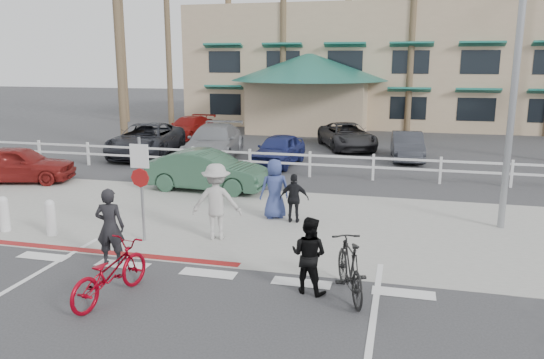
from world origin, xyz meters
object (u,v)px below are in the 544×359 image
(sign_post, at_px, (141,184))
(bike_red, at_px, (110,272))
(car_white_sedan, at_px, (207,171))
(bike_black, at_px, (350,268))
(car_red_compact, at_px, (18,164))

(sign_post, xyz_separation_m, bike_red, (0.96, -3.18, -0.92))
(bike_red, xyz_separation_m, car_white_sedan, (-1.33, 8.52, 0.16))
(bike_red, bearing_deg, bike_black, -154.27)
(bike_red, height_order, bike_black, bike_black)
(sign_post, height_order, bike_black, sign_post)
(car_red_compact, bearing_deg, bike_black, -132.72)
(bike_red, relative_size, car_white_sedan, 0.48)
(car_red_compact, bearing_deg, bike_red, -148.11)
(sign_post, distance_m, car_red_compact, 9.01)
(bike_red, bearing_deg, car_red_compact, -33.29)
(sign_post, height_order, car_white_sedan, sign_post)
(car_white_sedan, bearing_deg, bike_black, -139.82)
(bike_black, bearing_deg, car_white_sedan, -71.46)
(sign_post, relative_size, bike_red, 1.43)
(bike_red, bearing_deg, car_white_sedan, -71.11)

